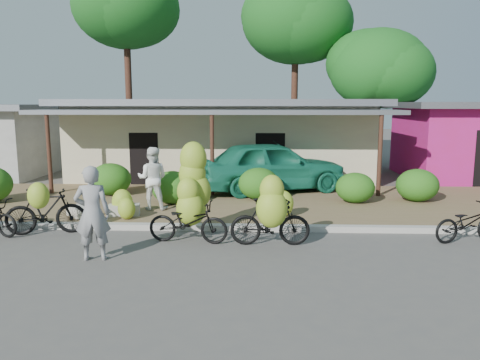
# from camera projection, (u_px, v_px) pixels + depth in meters

# --- Properties ---
(ground) EXTENTS (100.00, 100.00, 0.00)m
(ground) POSITION_uv_depth(u_px,v_px,m) (185.00, 255.00, 9.98)
(ground) COLOR #504D4B
(ground) RESTS_ON ground
(sidewalk) EXTENTS (60.00, 6.00, 0.12)m
(sidewalk) POSITION_uv_depth(u_px,v_px,m) (209.00, 203.00, 14.90)
(sidewalk) COLOR brown
(sidewalk) RESTS_ON ground
(curb) EXTENTS (60.00, 0.25, 0.15)m
(curb) POSITION_uv_depth(u_px,v_px,m) (197.00, 227.00, 11.94)
(curb) COLOR #A8A399
(curb) RESTS_ON ground
(shop_main) EXTENTS (13.00, 8.50, 3.35)m
(shop_main) POSITION_uv_depth(u_px,v_px,m) (223.00, 137.00, 20.48)
(shop_main) COLOR beige
(shop_main) RESTS_ON ground
(shop_pink) EXTENTS (6.00, 6.00, 3.25)m
(shop_pink) POSITION_uv_depth(u_px,v_px,m) (466.00, 139.00, 20.13)
(shop_pink) COLOR #B01B61
(shop_pink) RESTS_ON ground
(tree_far_center) EXTENTS (5.67, 5.59, 10.51)m
(tree_far_center) POSITION_uv_depth(u_px,v_px,m) (123.00, 4.00, 24.73)
(tree_far_center) COLOR #46281C
(tree_far_center) RESTS_ON ground
(tree_center_right) EXTENTS (5.81, 5.74, 9.85)m
(tree_center_right) POSITION_uv_depth(u_px,v_px,m) (292.00, 19.00, 24.99)
(tree_center_right) COLOR #46281C
(tree_center_right) RESTS_ON ground
(tree_near_right) EXTENTS (5.03, 4.90, 6.85)m
(tree_near_right) POSITION_uv_depth(u_px,v_px,m) (374.00, 67.00, 23.29)
(tree_near_right) COLOR #46281C
(tree_near_right) RESTS_ON ground
(hedge_1) EXTENTS (1.39, 1.25, 1.08)m
(hedge_1) POSITION_uv_depth(u_px,v_px,m) (111.00, 179.00, 15.83)
(hedge_1) COLOR #175B14
(hedge_1) RESTS_ON sidewalk
(hedge_2) EXTENTS (1.31, 1.18, 1.02)m
(hedge_2) POSITION_uv_depth(u_px,v_px,m) (172.00, 187.00, 14.46)
(hedge_2) COLOR #175B14
(hedge_2) RESTS_ON sidewalk
(hedge_3) EXTENTS (1.32, 1.19, 1.03)m
(hedge_3) POSITION_uv_depth(u_px,v_px,m) (259.00, 184.00, 15.12)
(hedge_3) COLOR #175B14
(hedge_3) RESTS_ON sidewalk
(hedge_4) EXTENTS (1.22, 1.09, 0.95)m
(hedge_4) POSITION_uv_depth(u_px,v_px,m) (355.00, 188.00, 14.61)
(hedge_4) COLOR #175B14
(hedge_4) RESTS_ON sidewalk
(hedge_5) EXTENTS (1.33, 1.19, 1.03)m
(hedge_5) POSITION_uv_depth(u_px,v_px,m) (417.00, 185.00, 14.81)
(hedge_5) COLOR #175B14
(hedge_5) RESTS_ON sidewalk
(bike_left) EXTENTS (2.00, 1.34, 1.41)m
(bike_left) POSITION_uv_depth(u_px,v_px,m) (45.00, 210.00, 11.42)
(bike_left) COLOR black
(bike_left) RESTS_ON ground
(bike_center) EXTENTS (1.93, 1.29, 2.31)m
(bike_center) POSITION_uv_depth(u_px,v_px,m) (191.00, 202.00, 11.01)
(bike_center) COLOR black
(bike_center) RESTS_ON ground
(bike_right) EXTENTS (1.83, 1.21, 1.72)m
(bike_right) POSITION_uv_depth(u_px,v_px,m) (271.00, 216.00, 10.37)
(bike_right) COLOR black
(bike_right) RESTS_ON ground
(bike_far_right) EXTENTS (1.83, 1.10, 0.91)m
(bike_far_right) POSITION_uv_depth(u_px,v_px,m) (468.00, 223.00, 10.88)
(bike_far_right) COLOR black
(bike_far_right) RESTS_ON ground
(loose_banana_a) EXTENTS (0.47, 0.40, 0.59)m
(loose_banana_a) POSITION_uv_depth(u_px,v_px,m) (127.00, 209.00, 12.53)
(loose_banana_a) COLOR #A2B62D
(loose_banana_a) RESTS_ON sidewalk
(loose_banana_b) EXTENTS (0.58, 0.49, 0.72)m
(loose_banana_b) POSITION_uv_depth(u_px,v_px,m) (122.00, 202.00, 13.05)
(loose_banana_b) COLOR #A2B62D
(loose_banana_b) RESTS_ON sidewalk
(loose_banana_c) EXTENTS (0.58, 0.49, 0.73)m
(loose_banana_c) POSITION_uv_depth(u_px,v_px,m) (283.00, 204.00, 12.83)
(loose_banana_c) COLOR #A2B62D
(loose_banana_c) RESTS_ON sidewalk
(sack_near) EXTENTS (0.91, 0.55, 0.30)m
(sack_near) POSITION_uv_depth(u_px,v_px,m) (124.00, 210.00, 13.00)
(sack_near) COLOR beige
(sack_near) RESTS_ON sidewalk
(sack_far) EXTENTS (0.81, 0.79, 0.28)m
(sack_far) POSITION_uv_depth(u_px,v_px,m) (79.00, 212.00, 12.86)
(sack_far) COLOR beige
(sack_far) RESTS_ON sidewalk
(vendor) EXTENTS (0.79, 0.59, 1.97)m
(vendor) POSITION_uv_depth(u_px,v_px,m) (92.00, 213.00, 9.54)
(vendor) COLOR gray
(vendor) RESTS_ON ground
(bystander) EXTENTS (0.91, 0.71, 1.84)m
(bystander) POSITION_uv_depth(u_px,v_px,m) (153.00, 178.00, 13.63)
(bystander) COLOR white
(bystander) RESTS_ON sidewalk
(teal_van) EXTENTS (5.66, 3.74, 1.79)m
(teal_van) POSITION_uv_depth(u_px,v_px,m) (271.00, 166.00, 16.47)
(teal_van) COLOR #197155
(teal_van) RESTS_ON sidewalk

